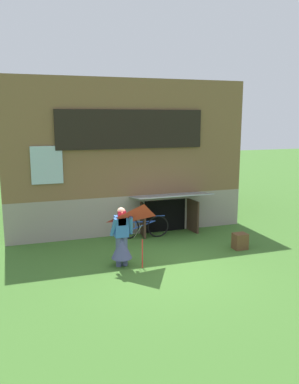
{
  "coord_description": "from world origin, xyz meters",
  "views": [
    {
      "loc": [
        -3.26,
        -8.56,
        3.7
      ],
      "look_at": [
        0.05,
        1.39,
        1.67
      ],
      "focal_mm": 36.33,
      "sensor_mm": 36.0,
      "label": 1
    }
  ],
  "objects_px": {
    "person": "(122,242)",
    "bicycle_blue": "(143,227)",
    "kite": "(144,223)",
    "wooden_crate": "(240,241)"
  },
  "relations": [
    {
      "from": "bicycle_blue",
      "to": "person",
      "type": "bearing_deg",
      "value": -113.4
    },
    {
      "from": "kite",
      "to": "wooden_crate",
      "type": "height_order",
      "value": "kite"
    },
    {
      "from": "wooden_crate",
      "to": "person",
      "type": "bearing_deg",
      "value": -176.91
    },
    {
      "from": "person",
      "to": "kite",
      "type": "bearing_deg",
      "value": -65.73
    },
    {
      "from": "bicycle_blue",
      "to": "wooden_crate",
      "type": "distance_m",
      "value": 2.96
    },
    {
      "from": "person",
      "to": "bicycle_blue",
      "type": "xyz_separation_m",
      "value": [
        1.21,
        2.04,
        -0.28
      ]
    },
    {
      "from": "person",
      "to": "kite",
      "type": "height_order",
      "value": "kite"
    },
    {
      "from": "person",
      "to": "bicycle_blue",
      "type": "distance_m",
      "value": 2.39
    },
    {
      "from": "person",
      "to": "bicycle_blue",
      "type": "relative_size",
      "value": 0.94
    },
    {
      "from": "bicycle_blue",
      "to": "wooden_crate",
      "type": "relative_size",
      "value": 3.54
    }
  ]
}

